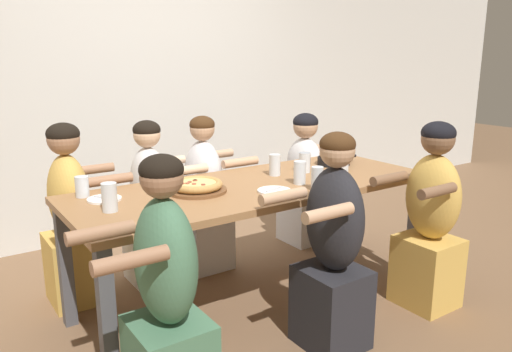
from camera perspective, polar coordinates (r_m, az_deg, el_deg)
ground_plane at (r=3.34m, az=0.00°, el=-13.89°), size 18.00×18.00×0.00m
restaurant_back_panel at (r=4.48m, az=-12.93°, el=14.07°), size 10.00×0.06×3.20m
dining_table at (r=3.08m, az=0.00°, el=-2.36°), size 2.27×0.86×0.77m
pizza_board_main at (r=2.89m, az=-6.75°, el=-1.18°), size 0.34×0.34×0.07m
skillet_bowl at (r=3.62m, az=8.88°, el=2.20°), size 0.34×0.23×0.14m
empty_plate_a at (r=2.84m, az=-16.94°, el=-2.54°), size 0.18×0.18×0.02m
empty_plate_b at (r=2.88m, az=2.11°, el=-1.70°), size 0.20×0.20×0.02m
drinking_glass_a at (r=3.26m, az=2.16°, el=1.28°), size 0.07×0.07×0.14m
drinking_glass_b at (r=3.36m, az=5.58°, el=1.40°), size 0.08×0.08×0.13m
drinking_glass_c at (r=2.92m, az=7.00°, el=-0.48°), size 0.07×0.07×0.14m
drinking_glass_d at (r=2.62m, az=-16.39°, el=-2.55°), size 0.08×0.08×0.15m
drinking_glass_e at (r=3.28m, az=9.89°, el=0.89°), size 0.07×0.07×0.11m
drinking_glass_f at (r=2.93m, az=-19.25°, el=-1.29°), size 0.08×0.08×0.12m
drinking_glass_g at (r=3.07m, az=-12.02°, el=-0.18°), size 0.07×0.07×0.12m
drinking_glass_h at (r=3.05m, az=5.01°, el=0.21°), size 0.07×0.07×0.14m
diner_far_center at (r=3.66m, az=-5.90°, el=-2.82°), size 0.51×0.40×1.13m
diner_near_right at (r=3.25m, az=19.29°, el=-5.13°), size 0.51×0.40×1.17m
diner_near_left at (r=2.20m, az=-10.18°, el=-14.12°), size 0.51×0.40×1.17m
diner_near_center at (r=2.68m, az=8.77°, el=-8.70°), size 0.51×0.40×1.18m
diner_far_midleft at (r=3.49m, az=-11.87°, el=-3.86°), size 0.51×0.40×1.13m
diner_far_right at (r=4.17m, az=5.56°, el=-0.82°), size 0.51×0.40×1.09m
diner_far_left at (r=3.33m, az=-20.32°, el=-4.96°), size 0.51×0.40×1.15m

